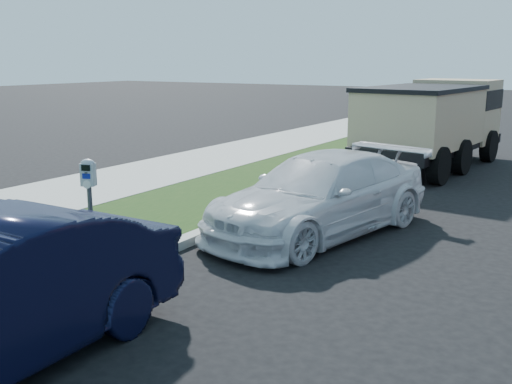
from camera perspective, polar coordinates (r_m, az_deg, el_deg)
The scene contains 5 objects.
ground at distance 8.35m, azimuth 4.66°, elevation -9.10°, with size 120.00×120.00×0.00m, color black.
streetside at distance 13.06m, azimuth -13.40°, elevation -1.11°, with size 6.12×50.00×0.15m.
parking_meter at distance 9.03m, azimuth -15.62°, elevation 0.41°, with size 0.25×0.21×1.52m.
white_wagon at distance 10.77m, azimuth 6.22°, elevation -0.21°, with size 1.99×4.90×1.42m, color silver.
dump_truck at distance 18.19m, azimuth 16.60°, elevation 6.68°, with size 2.97×6.46×2.46m.
Camera 1 is at (3.47, -6.94, 3.07)m, focal length 42.00 mm.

